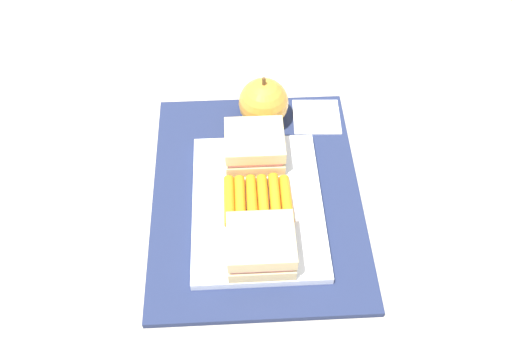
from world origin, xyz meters
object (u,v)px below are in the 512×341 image
object	(u,v)px
carrot_sticks_bundle	(258,200)
paper_napkin	(316,117)
food_tray	(257,205)
apple	(264,103)
sandwich_half_right	(255,146)
sandwich_half_left	(261,246)

from	to	relation	value
carrot_sticks_bundle	paper_napkin	world-z (taller)	carrot_sticks_bundle
food_tray	carrot_sticks_bundle	size ratio (longest dim) A/B	2.61
food_tray	paper_napkin	size ratio (longest dim) A/B	3.29
apple	carrot_sticks_bundle	bearing A→B (deg)	174.00
sandwich_half_right	carrot_sticks_bundle	world-z (taller)	sandwich_half_right
paper_napkin	carrot_sticks_bundle	bearing A→B (deg)	148.73
sandwich_half_right	carrot_sticks_bundle	bearing A→B (deg)	-179.82
sandwich_half_left	sandwich_half_right	world-z (taller)	same
sandwich_half_left	apple	xyz separation A→B (m)	(0.24, -0.02, 0.00)
carrot_sticks_bundle	apple	xyz separation A→B (m)	(0.16, -0.02, 0.02)
food_tray	sandwich_half_left	bearing A→B (deg)	180.00
sandwich_half_right	paper_napkin	size ratio (longest dim) A/B	1.14
sandwich_half_left	apple	bearing A→B (deg)	-4.11
apple	paper_napkin	bearing A→B (deg)	-89.19
apple	sandwich_half_left	bearing A→B (deg)	175.89
apple	paper_napkin	xyz separation A→B (m)	(0.00, -0.08, -0.03)
food_tray	paper_napkin	world-z (taller)	food_tray
food_tray	apple	size ratio (longest dim) A/B	2.75
food_tray	carrot_sticks_bundle	distance (m)	0.01
food_tray	carrot_sticks_bundle	world-z (taller)	carrot_sticks_bundle
sandwich_half_right	apple	xyz separation A→B (m)	(0.08, -0.02, 0.00)
sandwich_half_right	paper_napkin	world-z (taller)	sandwich_half_right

